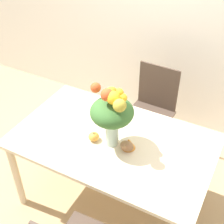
{
  "coord_description": "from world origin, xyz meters",
  "views": [
    {
      "loc": [
        0.8,
        -1.53,
        2.31
      ],
      "look_at": [
        0.01,
        -0.04,
        1.01
      ],
      "focal_mm": 50.0,
      "sensor_mm": 36.0,
      "label": 1
    }
  ],
  "objects_px": {
    "pumpkin": "(94,137)",
    "dining_chair_near_window": "(151,111)",
    "turkey_figurine": "(128,145)",
    "flower_vase": "(112,112)"
  },
  "relations": [
    {
      "from": "pumpkin",
      "to": "dining_chair_near_window",
      "type": "distance_m",
      "value": 0.91
    },
    {
      "from": "turkey_figurine",
      "to": "flower_vase",
      "type": "bearing_deg",
      "value": -178.02
    },
    {
      "from": "dining_chair_near_window",
      "to": "flower_vase",
      "type": "bearing_deg",
      "value": -87.95
    },
    {
      "from": "turkey_figurine",
      "to": "dining_chair_near_window",
      "type": "height_order",
      "value": "dining_chair_near_window"
    },
    {
      "from": "pumpkin",
      "to": "dining_chair_near_window",
      "type": "xyz_separation_m",
      "value": [
        0.13,
        0.85,
        -0.29
      ]
    },
    {
      "from": "dining_chair_near_window",
      "to": "pumpkin",
      "type": "bearing_deg",
      "value": -97.12
    },
    {
      "from": "pumpkin",
      "to": "turkey_figurine",
      "type": "distance_m",
      "value": 0.27
    },
    {
      "from": "flower_vase",
      "to": "turkey_figurine",
      "type": "height_order",
      "value": "flower_vase"
    },
    {
      "from": "turkey_figurine",
      "to": "dining_chair_near_window",
      "type": "distance_m",
      "value": 0.88
    },
    {
      "from": "flower_vase",
      "to": "dining_chair_near_window",
      "type": "distance_m",
      "value": 0.99
    }
  ]
}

